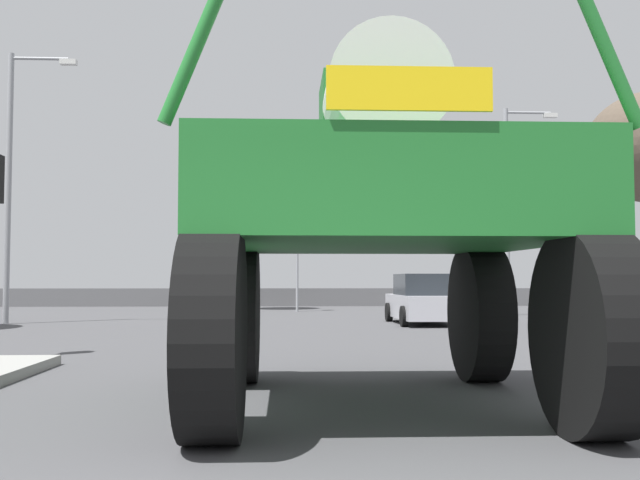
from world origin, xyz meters
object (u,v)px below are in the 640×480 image
at_px(oversize_sprayer, 377,222).
at_px(streetlight_far_right, 511,199).
at_px(traffic_signal_near_right, 552,190).
at_px(traffic_signal_far_left, 297,241).
at_px(streetlight_far_left, 14,172).
at_px(sedan_ahead, 424,300).
at_px(bare_tree_far_center, 247,210).

relative_size(oversize_sprayer, streetlight_far_right, 0.69).
bearing_deg(traffic_signal_near_right, streetlight_far_right, 75.37).
xyz_separation_m(traffic_signal_near_right, traffic_signal_far_left, (-4.24, 18.43, 0.04)).
distance_m(oversize_sprayer, streetlight_far_left, 17.92).
height_order(traffic_signal_near_right, traffic_signal_far_left, traffic_signal_far_left).
relative_size(streetlight_far_left, streetlight_far_right, 1.06).
bearing_deg(sedan_ahead, streetlight_far_left, 85.82).
xyz_separation_m(traffic_signal_near_right, streetlight_far_right, (3.81, 14.62, 1.45)).
xyz_separation_m(traffic_signal_far_left, streetlight_far_left, (-8.87, -8.37, 1.65)).
xyz_separation_m(sedan_ahead, streetlight_far_left, (-12.55, 0.69, 3.93)).
relative_size(oversize_sprayer, traffic_signal_near_right, 1.33).
relative_size(sedan_ahead, bare_tree_far_center, 0.71).
bearing_deg(traffic_signal_far_left, streetlight_far_right, -25.33).
relative_size(traffic_signal_near_right, streetlight_far_right, 0.52).
distance_m(streetlight_far_right, bare_tree_far_center, 11.73).
height_order(streetlight_far_right, bare_tree_far_center, streetlight_far_right).
xyz_separation_m(streetlight_far_left, bare_tree_far_center, (6.66, 10.25, -0.19)).
height_order(traffic_signal_far_left, streetlight_far_right, streetlight_far_right).
bearing_deg(bare_tree_far_center, streetlight_far_left, -123.02).
bearing_deg(streetlight_far_left, traffic_signal_far_left, 43.36).
bearing_deg(streetlight_far_right, streetlight_far_left, -164.90).
bearing_deg(streetlight_far_left, streetlight_far_right, 15.10).
xyz_separation_m(streetlight_far_right, bare_tree_far_center, (-10.26, 5.69, 0.05)).
height_order(oversize_sprayer, streetlight_far_left, streetlight_far_left).
xyz_separation_m(oversize_sprayer, bare_tree_far_center, (-2.63, 25.34, 2.48)).
xyz_separation_m(oversize_sprayer, traffic_signal_far_left, (-0.42, 23.46, 1.02)).
bearing_deg(traffic_signal_near_right, sedan_ahead, 93.39).
xyz_separation_m(sedan_ahead, streetlight_far_right, (4.37, 5.25, 3.69)).
xyz_separation_m(traffic_signal_far_left, streetlight_far_right, (8.05, -3.81, 1.41)).
bearing_deg(sedan_ahead, streetlight_far_right, -40.80).
bearing_deg(traffic_signal_near_right, bare_tree_far_center, 107.61).
relative_size(sedan_ahead, traffic_signal_far_left, 1.01).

